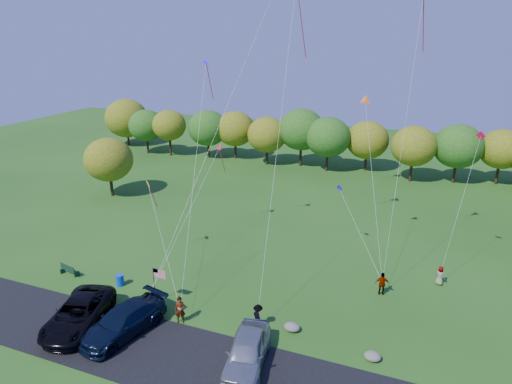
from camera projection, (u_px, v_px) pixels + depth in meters
ground at (208, 321)px, 30.74m from camera, size 140.00×140.00×0.00m
asphalt_lane at (178, 358)px, 27.22m from camera, size 44.00×6.00×0.06m
treeline at (328, 140)px, 60.88m from camera, size 76.42×27.16×8.14m
minivan_dark at (78, 314)px, 29.89m from camera, size 4.60×6.98×1.78m
minivan_navy at (123, 321)px, 29.12m from camera, size 3.80×6.54×1.78m
minivan_silver at (247, 351)px, 26.34m from camera, size 3.13×5.75×1.85m
flyer_a at (180, 310)px, 30.29m from camera, size 0.83×0.73×1.92m
flyer_b at (147, 303)px, 31.37m from camera, size 0.88×0.75×1.59m
flyer_c at (258, 317)px, 29.77m from camera, size 1.25×1.19×1.71m
flyer_d at (382, 284)px, 33.54m from camera, size 1.11×0.63×1.79m
flyer_e at (440, 276)px, 34.90m from camera, size 0.87×0.71×1.53m
park_bench at (68, 270)px, 36.31m from camera, size 1.71×0.63×0.95m
trash_barrel at (120, 280)px, 34.90m from camera, size 0.60×0.60×0.90m
flag_assembly at (157, 277)px, 32.11m from camera, size 1.02×0.66×2.77m
boulder_near at (292, 327)px, 29.66m from camera, size 1.07×0.84×0.54m
boulder_far at (373, 356)px, 27.01m from camera, size 1.00×0.84×0.52m
kites_aloft at (306, 30)px, 34.87m from camera, size 24.83×12.26×20.89m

